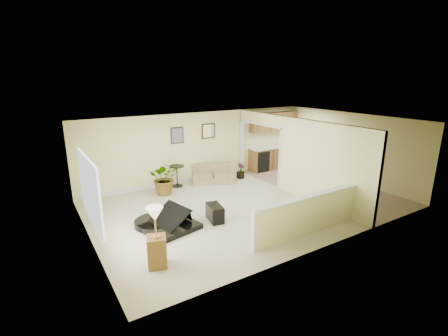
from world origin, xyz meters
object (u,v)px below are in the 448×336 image
palm_plant (165,178)px  lamp_stand (156,242)px  loveseat (212,173)px  accent_table (177,173)px  piano (166,209)px  small_plant (241,172)px  piano_bench (215,213)px

palm_plant → lamp_stand: (-1.75, -3.91, 0.00)m
loveseat → accent_table: (-1.31, 0.16, 0.17)m
piano → palm_plant: bearing=56.5°
lamp_stand → accent_table: bearing=61.5°
piano → palm_plant: 2.56m
palm_plant → lamp_stand: size_ratio=0.93×
small_plant → loveseat: bearing=169.1°
piano_bench → palm_plant: palm_plant is taller
palm_plant → small_plant: palm_plant is taller
accent_table → palm_plant: bearing=-143.2°
accent_table → palm_plant: palm_plant is taller
piano → piano_bench: piano is taller
small_plant → lamp_stand: 6.27m
small_plant → piano_bench: bearing=-134.9°
piano_bench → piano: bearing=168.2°
piano → piano_bench: 1.32m
accent_table → palm_plant: 0.79m
loveseat → palm_plant: size_ratio=1.48×
accent_table → loveseat: bearing=-7.0°
loveseat → lamp_stand: (-3.69, -4.22, 0.23)m
accent_table → lamp_stand: (-2.38, -4.38, 0.06)m
loveseat → palm_plant: (-1.94, -0.31, 0.23)m
small_plant → lamp_stand: size_ratio=0.45×
palm_plant → small_plant: 3.08m
piano → accent_table: (1.55, 2.86, -0.02)m
piano → accent_table: bearing=49.1°
loveseat → accent_table: loveseat is taller
accent_table → piano_bench: bearing=-95.3°
piano_bench → palm_plant: (-0.34, 2.65, 0.33)m
palm_plant → accent_table: bearing=36.8°
piano → loveseat: bearing=30.9°
palm_plant → small_plant: (3.07, 0.09, -0.30)m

